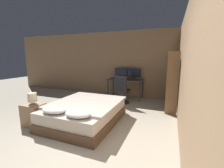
{
  "coord_description": "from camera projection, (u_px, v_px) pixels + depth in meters",
  "views": [
    {
      "loc": [
        1.6,
        -1.75,
        1.64
      ],
      "look_at": [
        -0.23,
        2.85,
        0.75
      ],
      "focal_mm": 24.0,
      "sensor_mm": 36.0,
      "label": 1
    }
  ],
  "objects": [
    {
      "name": "nightstand",
      "position": [
        34.0,
        114.0,
        3.65
      ],
      "size": [
        0.46,
        0.41,
        0.53
      ],
      "color": "#997551",
      "rests_on": "ground_plane"
    },
    {
      "name": "bed",
      "position": [
        85.0,
        112.0,
        3.79
      ],
      "size": [
        1.61,
        1.96,
        0.6
      ],
      "color": "brown",
      "rests_on": "ground_plane"
    },
    {
      "name": "wall_back",
      "position": [
        131.0,
        64.0,
        6.21
      ],
      "size": [
        12.0,
        0.06,
        2.7
      ],
      "color": "#8E7051",
      "rests_on": "ground_plane"
    },
    {
      "name": "keyboard",
      "position": [
        124.0,
        80.0,
        5.75
      ],
      "size": [
        0.37,
        0.13,
        0.02
      ],
      "color": "black",
      "rests_on": "desk"
    },
    {
      "name": "desk",
      "position": [
        126.0,
        82.0,
        5.98
      ],
      "size": [
        1.39,
        0.69,
        0.77
      ],
      "color": "#38383D",
      "rests_on": "ground_plane"
    },
    {
      "name": "monitor_left",
      "position": [
        121.0,
        72.0,
        6.25
      ],
      "size": [
        0.53,
        0.16,
        0.42
      ],
      "color": "black",
      "rests_on": "desk"
    },
    {
      "name": "ground_plane",
      "position": [
        61.0,
        158.0,
        2.47
      ],
      "size": [
        20.0,
        20.0,
        0.0
      ],
      "primitive_type": "plane",
      "color": "#B2A893"
    },
    {
      "name": "office_chair",
      "position": [
        122.0,
        92.0,
        5.35
      ],
      "size": [
        0.52,
        0.52,
        0.99
      ],
      "color": "black",
      "rests_on": "ground_plane"
    },
    {
      "name": "computer_mouse",
      "position": [
        131.0,
        80.0,
        5.64
      ],
      "size": [
        0.07,
        0.05,
        0.04
      ],
      "color": "black",
      "rests_on": "desk"
    },
    {
      "name": "monitor_right",
      "position": [
        134.0,
        73.0,
        6.04
      ],
      "size": [
        0.53,
        0.16,
        0.42
      ],
      "color": "black",
      "rests_on": "desk"
    },
    {
      "name": "wall_side_right",
      "position": [
        185.0,
        72.0,
        2.93
      ],
      "size": [
        0.06,
        12.0,
        2.7
      ],
      "color": "#8E7051",
      "rests_on": "ground_plane"
    },
    {
      "name": "bookshelf",
      "position": [
        172.0,
        80.0,
        4.45
      ],
      "size": [
        0.32,
        0.78,
        1.8
      ],
      "color": "brown",
      "rests_on": "ground_plane"
    },
    {
      "name": "bedside_lamp",
      "position": [
        32.0,
        97.0,
        3.58
      ],
      "size": [
        0.2,
        0.2,
        0.27
      ],
      "color": "gray",
      "rests_on": "nightstand"
    }
  ]
}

